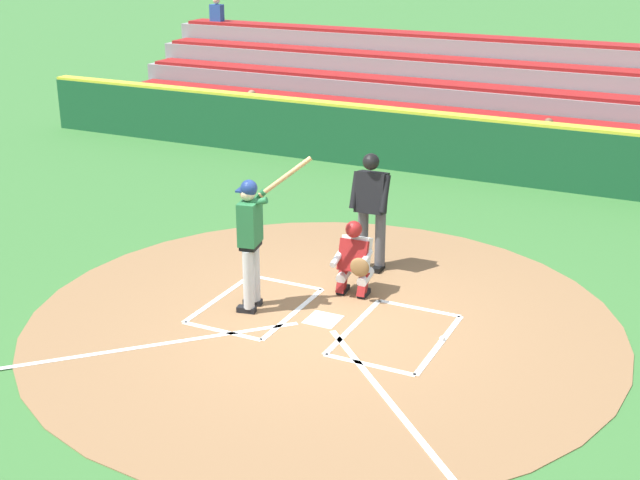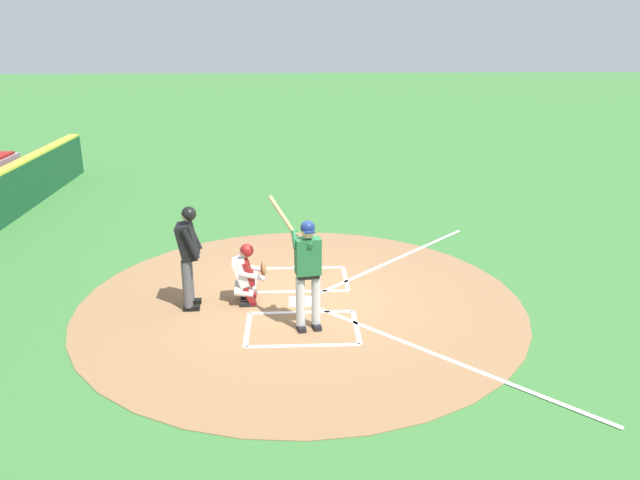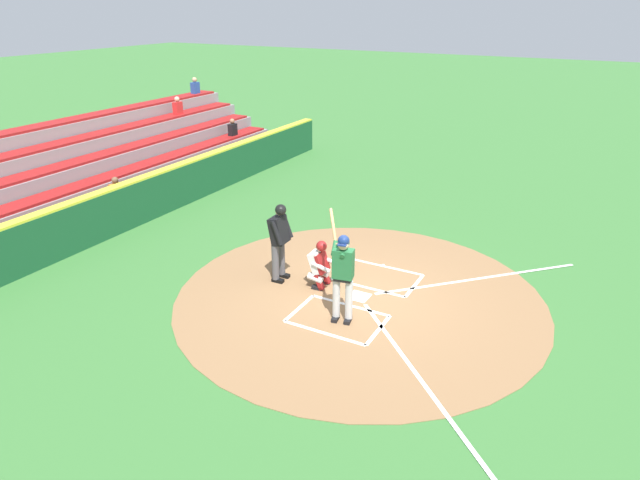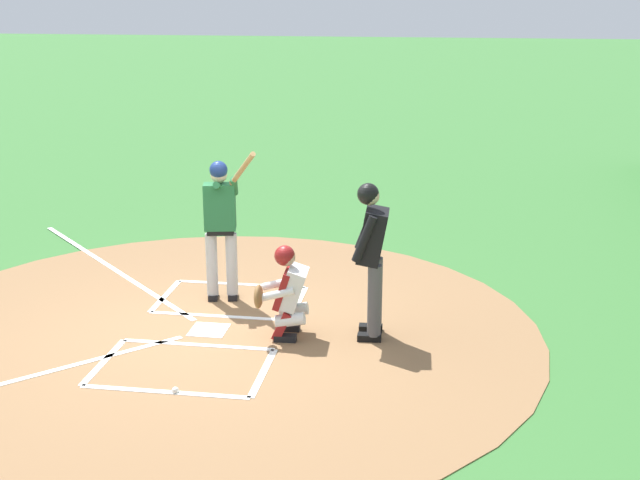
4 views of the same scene
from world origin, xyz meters
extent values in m
plane|color=#387033|center=(0.00, 0.00, 0.00)|extent=(120.00, 120.00, 0.00)
cylinder|color=olive|center=(0.00, 0.00, 0.01)|extent=(8.00, 8.00, 0.01)
cube|color=white|center=(0.00, 0.00, 0.01)|extent=(0.44, 0.44, 0.01)
cube|color=white|center=(-1.05, -0.90, 0.01)|extent=(1.20, 0.08, 0.01)
cube|color=white|center=(-1.05, 0.90, 0.01)|extent=(1.20, 0.08, 0.01)
cube|color=white|center=(-0.45, 0.00, 0.01)|extent=(0.08, 1.80, 0.01)
cube|color=white|center=(-1.65, 0.00, 0.01)|extent=(0.08, 1.80, 0.01)
cube|color=white|center=(1.05, -0.90, 0.01)|extent=(1.20, 0.08, 0.01)
cube|color=white|center=(1.05, 0.90, 0.01)|extent=(1.20, 0.08, 0.01)
cube|color=white|center=(0.45, 0.00, 0.01)|extent=(0.08, 1.80, 0.01)
cube|color=white|center=(1.65, 0.00, 0.01)|extent=(0.08, 1.80, 0.01)
cube|color=white|center=(2.10, 2.10, 0.01)|extent=(3.73, 3.73, 0.01)
cube|color=white|center=(-2.10, 2.10, 0.01)|extent=(3.73, 3.73, 0.01)
cylinder|color=#BCBCBC|center=(1.02, 0.23, 0.50)|extent=(0.15, 0.15, 0.84)
cube|color=black|center=(1.06, 0.24, 0.04)|extent=(0.28, 0.17, 0.09)
cylinder|color=#BCBCBC|center=(1.07, -0.02, 0.50)|extent=(0.15, 0.15, 0.84)
cube|color=black|center=(1.11, -0.02, 0.04)|extent=(0.28, 0.17, 0.09)
cube|color=black|center=(1.04, 0.10, 0.97)|extent=(0.28, 0.38, 0.10)
cube|color=#236638|center=(1.04, 0.10, 1.28)|extent=(0.31, 0.44, 0.60)
sphere|color=beige|center=(1.06, 0.11, 1.69)|extent=(0.21, 0.21, 0.21)
sphere|color=navy|center=(1.04, 0.10, 1.76)|extent=(0.23, 0.23, 0.23)
cube|color=navy|center=(1.15, 0.12, 1.73)|extent=(0.14, 0.19, 0.02)
cylinder|color=#236638|center=(0.99, 0.11, 1.56)|extent=(0.44, 0.17, 0.21)
cylinder|color=#236638|center=(1.03, -0.10, 1.56)|extent=(0.28, 0.14, 0.29)
cylinder|color=#AD7F4C|center=(0.70, -0.30, 1.86)|extent=(0.62, 0.48, 0.53)
cylinder|color=#AD7F4C|center=(0.98, -0.09, 1.62)|extent=(0.10, 0.11, 0.08)
cube|color=black|center=(-0.18, -0.98, 0.04)|extent=(0.13, 0.27, 0.09)
cube|color=maroon|center=(-0.18, -0.94, 0.20)|extent=(0.13, 0.25, 0.37)
cylinder|color=silver|center=(-0.18, -1.04, 0.28)|extent=(0.17, 0.37, 0.21)
cube|color=black|center=(0.14, -0.96, 0.04)|extent=(0.13, 0.27, 0.09)
cube|color=maroon|center=(0.14, -0.92, 0.20)|extent=(0.13, 0.25, 0.37)
cylinder|color=silver|center=(0.14, -1.02, 0.28)|extent=(0.17, 0.37, 0.21)
cube|color=silver|center=(-0.02, -1.04, 0.62)|extent=(0.42, 0.38, 0.52)
cube|color=maroon|center=(-0.02, -0.93, 0.62)|extent=(0.43, 0.24, 0.46)
sphere|color=tan|center=(-0.02, -0.97, 0.99)|extent=(0.21, 0.21, 0.21)
sphere|color=maroon|center=(-0.02, -0.95, 1.01)|extent=(0.24, 0.24, 0.24)
cylinder|color=silver|center=(-0.23, -0.88, 0.60)|extent=(0.11, 0.45, 0.20)
cylinder|color=silver|center=(0.17, -0.86, 0.60)|extent=(0.11, 0.45, 0.20)
ellipsoid|color=brown|center=(-0.24, -0.68, 0.57)|extent=(0.28, 0.11, 0.28)
cylinder|color=#4C4C51|center=(-0.01, -1.99, 0.51)|extent=(0.16, 0.16, 0.86)
cube|color=black|center=(-0.01, -1.94, 0.04)|extent=(0.14, 0.28, 0.09)
cylinder|color=#4C4C51|center=(0.27, -1.98, 0.51)|extent=(0.16, 0.16, 0.86)
cube|color=black|center=(0.27, -1.93, 0.04)|extent=(0.14, 0.28, 0.09)
cube|color=black|center=(0.13, -1.95, 1.25)|extent=(0.45, 0.38, 0.66)
sphere|color=beige|center=(0.13, -1.91, 1.72)|extent=(0.22, 0.22, 0.22)
sphere|color=black|center=(0.13, -1.89, 1.74)|extent=(0.25, 0.25, 0.25)
cylinder|color=black|center=(-0.11, -1.88, 1.28)|extent=(0.11, 0.29, 0.56)
cylinder|color=black|center=(0.37, -1.86, 1.28)|extent=(0.11, 0.29, 0.56)
sphere|color=white|center=(-1.64, -0.11, 0.04)|extent=(0.07, 0.07, 0.07)
camera|label=1|loc=(-4.59, 9.61, 5.14)|focal=48.87mm
camera|label=2|loc=(10.23, -0.12, 4.73)|focal=34.62mm
camera|label=3|loc=(9.73, 4.30, 5.95)|focal=31.04mm
camera|label=4|loc=(-9.20, -2.77, 4.01)|focal=47.81mm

